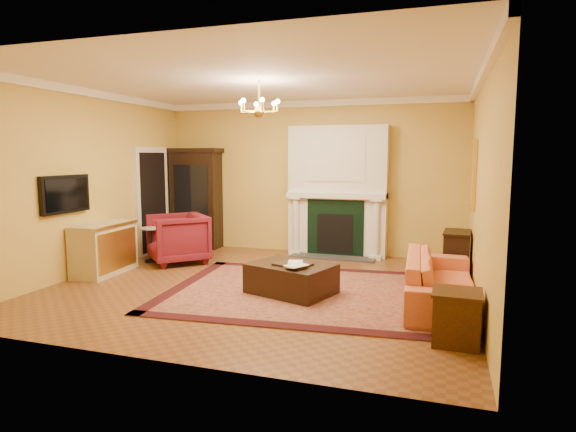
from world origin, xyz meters
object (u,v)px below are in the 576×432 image
at_px(wingback_armchair, 178,236).
at_px(coral_sofa, 441,272).
at_px(commode, 104,249).
at_px(china_cabinet, 196,200).
at_px(end_table, 456,319).
at_px(leather_ottoman, 291,278).
at_px(console_table, 456,256).
at_px(pedestal_table, 151,242).

height_order(wingback_armchair, coral_sofa, wingback_armchair).
xyz_separation_m(wingback_armchair, commode, (-0.73, -1.08, -0.07)).
bearing_deg(commode, china_cabinet, 79.70).
distance_m(end_table, leather_ottoman, 2.47).
height_order(commode, coral_sofa, coral_sofa).
relative_size(china_cabinet, commode, 1.78).
height_order(wingback_armchair, console_table, wingback_armchair).
relative_size(china_cabinet, console_table, 2.75).
bearing_deg(end_table, china_cabinet, 142.54).
bearing_deg(coral_sofa, leather_ottoman, 91.70).
bearing_deg(wingback_armchair, leather_ottoman, 19.11).
bearing_deg(leather_ottoman, coral_sofa, 22.52).
bearing_deg(commode, console_table, 12.00).
xyz_separation_m(commode, leather_ottoman, (3.29, -0.18, -0.19)).
relative_size(commode, leather_ottoman, 1.01).
height_order(china_cabinet, end_table, china_cabinet).
relative_size(wingback_armchair, end_table, 1.85).
height_order(wingback_armchair, commode, wingback_armchair).
height_order(end_table, console_table, console_table).
xyz_separation_m(china_cabinet, end_table, (5.12, -3.92, -0.73)).
height_order(commode, console_table, commode).
bearing_deg(coral_sofa, commode, 87.15).
relative_size(china_cabinet, leather_ottoman, 1.80).
xyz_separation_m(end_table, leather_ottoman, (-2.16, 1.20, -0.04)).
bearing_deg(pedestal_table, wingback_armchair, 11.80).
xyz_separation_m(china_cabinet, pedestal_table, (-0.09, -1.56, -0.63)).
distance_m(pedestal_table, coral_sofa, 5.15).
distance_m(commode, leather_ottoman, 3.30).
bearing_deg(coral_sofa, pedestal_table, 76.16).
bearing_deg(console_table, commode, -161.08).
xyz_separation_m(pedestal_table, coral_sofa, (5.05, -1.01, 0.06)).
height_order(china_cabinet, commode, china_cabinet).
distance_m(wingback_armchair, console_table, 4.79).
height_order(china_cabinet, console_table, china_cabinet).
bearing_deg(console_table, wingback_armchair, -171.40).
xyz_separation_m(china_cabinet, leather_ottoman, (2.96, -2.72, -0.78)).
distance_m(china_cabinet, wingback_armchair, 1.60).
bearing_deg(wingback_armchair, commode, -78.66).
bearing_deg(coral_sofa, console_table, -11.00).
height_order(china_cabinet, wingback_armchair, china_cabinet).
distance_m(end_table, console_table, 2.85).
bearing_deg(china_cabinet, end_table, -38.03).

